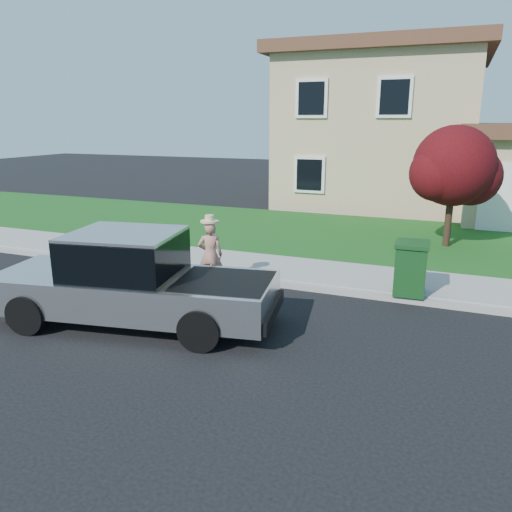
{
  "coord_description": "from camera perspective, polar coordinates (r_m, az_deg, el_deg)",
  "views": [
    {
      "loc": [
        3.42,
        -7.59,
        3.75
      ],
      "look_at": [
        -0.05,
        1.12,
        1.2
      ],
      "focal_mm": 35.0,
      "sensor_mm": 36.0,
      "label": 1
    }
  ],
  "objects": [
    {
      "name": "ground",
      "position": [
        9.13,
        -2.31,
        -9.05
      ],
      "size": [
        80.0,
        80.0,
        0.0
      ],
      "primitive_type": "plane",
      "color": "black",
      "rests_on": "ground"
    },
    {
      "name": "curb",
      "position": [
        11.38,
        8.3,
        -3.87
      ],
      "size": [
        40.0,
        0.2,
        0.12
      ],
      "primitive_type": "cube",
      "color": "gray",
      "rests_on": "ground"
    },
    {
      "name": "sidewalk",
      "position": [
        12.4,
        9.51,
        -2.24
      ],
      "size": [
        40.0,
        2.0,
        0.15
      ],
      "primitive_type": "cube",
      "color": "gray",
      "rests_on": "ground"
    },
    {
      "name": "lawn",
      "position": [
        16.69,
        12.87,
        2.02
      ],
      "size": [
        40.0,
        7.0,
        0.1
      ],
      "primitive_type": "cube",
      "color": "#154A17",
      "rests_on": "ground"
    },
    {
      "name": "house",
      "position": [
        24.07,
        17.19,
        13.18
      ],
      "size": [
        14.0,
        11.3,
        6.85
      ],
      "color": "tan",
      "rests_on": "ground"
    },
    {
      "name": "pickup_truck",
      "position": [
        9.64,
        -13.92,
        -2.89
      ],
      "size": [
        5.63,
        2.69,
        1.78
      ],
      "rotation": [
        0.0,
        0.0,
        0.17
      ],
      "color": "black",
      "rests_on": "ground"
    },
    {
      "name": "woman",
      "position": [
        11.44,
        -5.24,
        0.26
      ],
      "size": [
        0.67,
        0.57,
        1.71
      ],
      "rotation": [
        0.0,
        0.0,
        3.55
      ],
      "color": "tan",
      "rests_on": "ground"
    },
    {
      "name": "ornamental_tree",
      "position": [
        15.77,
        21.78,
        9.13
      ],
      "size": [
        2.59,
        2.33,
        3.55
      ],
      "color": "black",
      "rests_on": "lawn"
    },
    {
      "name": "trash_bin",
      "position": [
        11.13,
        17.27,
        -1.27
      ],
      "size": [
        0.71,
        0.82,
        1.13
      ],
      "rotation": [
        0.0,
        0.0,
        0.03
      ],
      "color": "#0F3A14",
      "rests_on": "sidewalk"
    }
  ]
}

